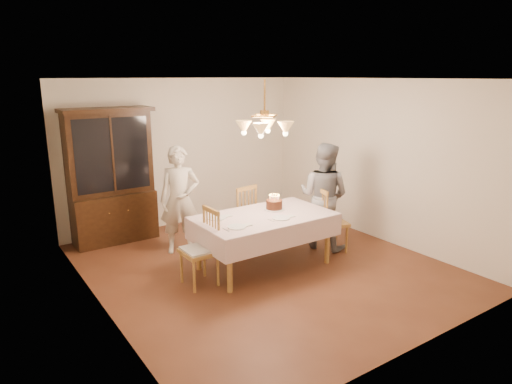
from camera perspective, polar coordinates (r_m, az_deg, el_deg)
ground at (r=6.60m, az=0.99°, el=-9.22°), size 5.00×5.00×0.00m
room_shell at (r=6.14m, az=1.06°, el=4.42°), size 5.00×5.00×5.00m
dining_table at (r=6.36m, az=1.02°, el=-3.57°), size 1.90×1.10×0.76m
china_hutch at (r=7.65m, az=-17.65°, el=1.62°), size 1.38×0.54×2.16m
chair_far_side at (r=7.23m, az=-2.09°, el=-3.35°), size 0.50×0.49×1.00m
chair_left_end at (r=5.94m, az=-7.06°, el=-7.37°), size 0.42×0.44×1.00m
chair_right_end at (r=7.10m, az=9.36°, el=-3.87°), size 0.53×0.54×1.00m
elderly_woman at (r=6.96m, az=-9.50°, el=-1.00°), size 0.71×0.61×1.64m
adult_in_grey at (r=7.15m, az=8.45°, el=-0.48°), size 0.91×0.99×1.66m
birthday_cake at (r=6.59m, az=2.29°, el=-1.63°), size 0.30×0.30×0.22m
place_setting_near_left at (r=5.85m, az=-2.29°, el=-4.37°), size 0.38×0.24×0.02m
place_setting_near_right at (r=6.21m, az=3.25°, el=-3.24°), size 0.39×0.24×0.02m
place_setting_far_left at (r=6.23m, az=-4.84°, el=-3.20°), size 0.41×0.26×0.02m
chandelier at (r=6.09m, az=1.07°, el=8.09°), size 0.62×0.62×0.73m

